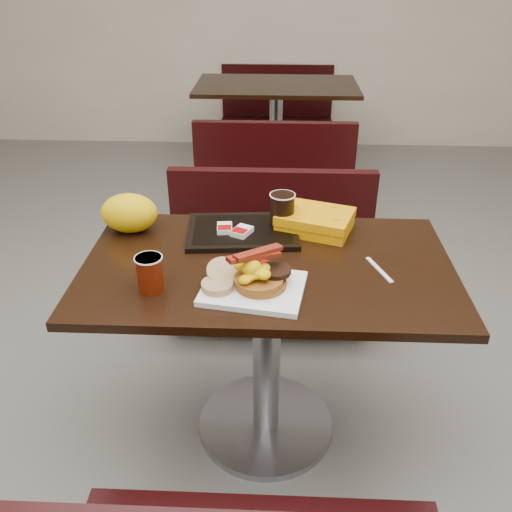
{
  "coord_description": "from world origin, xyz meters",
  "views": [
    {
      "loc": [
        0.03,
        -1.51,
        1.65
      ],
      "look_at": [
        -0.03,
        -0.08,
        0.82
      ],
      "focal_mm": 37.97,
      "sensor_mm": 36.0,
      "label": 1
    }
  ],
  "objects_px": {
    "table_far": "(276,133)",
    "coffee_cup_far": "(282,210)",
    "bench_far_n": "(277,111)",
    "tray": "(243,231)",
    "coffee_cup_near": "(150,273)",
    "knife": "(379,270)",
    "table_near": "(267,352)",
    "fork": "(211,296)",
    "hashbrown_sleeve_left": "(225,228)",
    "hashbrown_sleeve_right": "(242,231)",
    "bench_far_s": "(274,168)",
    "clamshell": "(315,221)",
    "bench_near_n": "(271,258)",
    "pancake_stack": "(261,281)",
    "platter": "(253,288)",
    "paper_bag": "(129,213)"
  },
  "relations": [
    {
      "from": "bench_far_n",
      "to": "knife",
      "type": "xyz_separation_m",
      "value": [
        0.36,
        -3.33,
        0.39
      ]
    },
    {
      "from": "table_near",
      "to": "fork",
      "type": "height_order",
      "value": "fork"
    },
    {
      "from": "platter",
      "to": "clamshell",
      "type": "relative_size",
      "value": 1.16
    },
    {
      "from": "bench_far_n",
      "to": "fork",
      "type": "height_order",
      "value": "fork"
    },
    {
      "from": "bench_far_s",
      "to": "clamshell",
      "type": "bearing_deg",
      "value": -84.33
    },
    {
      "from": "tray",
      "to": "hashbrown_sleeve_left",
      "type": "bearing_deg",
      "value": -173.02
    },
    {
      "from": "tray",
      "to": "coffee_cup_near",
      "type": "bearing_deg",
      "value": -128.74
    },
    {
      "from": "table_far",
      "to": "coffee_cup_near",
      "type": "height_order",
      "value": "coffee_cup_near"
    },
    {
      "from": "table_near",
      "to": "fork",
      "type": "bearing_deg",
      "value": -128.93
    },
    {
      "from": "fork",
      "to": "paper_bag",
      "type": "distance_m",
      "value": 0.54
    },
    {
      "from": "tray",
      "to": "bench_far_n",
      "type": "bearing_deg",
      "value": 83.63
    },
    {
      "from": "bench_far_s",
      "to": "platter",
      "type": "xyz_separation_m",
      "value": [
        -0.04,
        -2.06,
        0.4
      ]
    },
    {
      "from": "bench_far_n",
      "to": "knife",
      "type": "height_order",
      "value": "knife"
    },
    {
      "from": "table_near",
      "to": "bench_far_n",
      "type": "xyz_separation_m",
      "value": [
        0.0,
        3.3,
        -0.02
      ]
    },
    {
      "from": "table_near",
      "to": "table_far",
      "type": "xyz_separation_m",
      "value": [
        0.0,
        2.6,
        0.0
      ]
    },
    {
      "from": "bench_far_n",
      "to": "tray",
      "type": "xyz_separation_m",
      "value": [
        -0.1,
        -3.1,
        0.4
      ]
    },
    {
      "from": "bench_far_s",
      "to": "hashbrown_sleeve_left",
      "type": "distance_m",
      "value": 1.77
    },
    {
      "from": "bench_near_n",
      "to": "hashbrown_sleeve_right",
      "type": "bearing_deg",
      "value": -100.1
    },
    {
      "from": "table_far",
      "to": "coffee_cup_far",
      "type": "relative_size",
      "value": 10.14
    },
    {
      "from": "fork",
      "to": "tray",
      "type": "relative_size",
      "value": 0.35
    },
    {
      "from": "bench_near_n",
      "to": "fork",
      "type": "bearing_deg",
      "value": -100.16
    },
    {
      "from": "table_near",
      "to": "tray",
      "type": "distance_m",
      "value": 0.44
    },
    {
      "from": "pancake_stack",
      "to": "fork",
      "type": "distance_m",
      "value": 0.15
    },
    {
      "from": "knife",
      "to": "hashbrown_sleeve_left",
      "type": "distance_m",
      "value": 0.56
    },
    {
      "from": "pancake_stack",
      "to": "knife",
      "type": "bearing_deg",
      "value": 19.6
    },
    {
      "from": "fork",
      "to": "hashbrown_sleeve_left",
      "type": "height_order",
      "value": "hashbrown_sleeve_left"
    },
    {
      "from": "coffee_cup_near",
      "to": "fork",
      "type": "distance_m",
      "value": 0.19
    },
    {
      "from": "table_far",
      "to": "platter",
      "type": "bearing_deg",
      "value": -90.81
    },
    {
      "from": "knife",
      "to": "coffee_cup_far",
      "type": "distance_m",
      "value": 0.42
    },
    {
      "from": "pancake_stack",
      "to": "tray",
      "type": "xyz_separation_m",
      "value": [
        -0.08,
        0.36,
        -0.02
      ]
    },
    {
      "from": "table_near",
      "to": "knife",
      "type": "height_order",
      "value": "knife"
    },
    {
      "from": "table_near",
      "to": "bench_far_n",
      "type": "distance_m",
      "value": 3.3
    },
    {
      "from": "bench_near_n",
      "to": "hashbrown_sleeve_right",
      "type": "relative_size",
      "value": 13.31
    },
    {
      "from": "table_far",
      "to": "hashbrown_sleeve_left",
      "type": "relative_size",
      "value": 16.92
    },
    {
      "from": "table_near",
      "to": "bench_far_s",
      "type": "height_order",
      "value": "table_near"
    },
    {
      "from": "bench_far_n",
      "to": "bench_far_s",
      "type": "bearing_deg",
      "value": -90.0
    },
    {
      "from": "table_far",
      "to": "coffee_cup_near",
      "type": "relative_size",
      "value": 10.94
    },
    {
      "from": "table_near",
      "to": "table_far",
      "type": "relative_size",
      "value": 1.0
    },
    {
      "from": "fork",
      "to": "clamshell",
      "type": "distance_m",
      "value": 0.55
    },
    {
      "from": "table_near",
      "to": "hashbrown_sleeve_right",
      "type": "bearing_deg",
      "value": 119.88
    },
    {
      "from": "knife",
      "to": "coffee_cup_far",
      "type": "bearing_deg",
      "value": -151.38
    },
    {
      "from": "bench_far_s",
      "to": "knife",
      "type": "bearing_deg",
      "value": -79.54
    },
    {
      "from": "fork",
      "to": "coffee_cup_far",
      "type": "height_order",
      "value": "coffee_cup_far"
    },
    {
      "from": "bench_far_n",
      "to": "coffee_cup_far",
      "type": "relative_size",
      "value": 8.45
    },
    {
      "from": "coffee_cup_near",
      "to": "table_far",
      "type": "bearing_deg",
      "value": 82.89
    },
    {
      "from": "hashbrown_sleeve_right",
      "to": "clamshell",
      "type": "distance_m",
      "value": 0.27
    },
    {
      "from": "table_near",
      "to": "coffee_cup_near",
      "type": "relative_size",
      "value": 10.94
    },
    {
      "from": "bench_near_n",
      "to": "tray",
      "type": "xyz_separation_m",
      "value": [
        -0.1,
        -0.5,
        0.4
      ]
    },
    {
      "from": "table_near",
      "to": "bench_near_n",
      "type": "distance_m",
      "value": 0.7
    },
    {
      "from": "platter",
      "to": "fork",
      "type": "relative_size",
      "value": 2.19
    }
  ]
}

